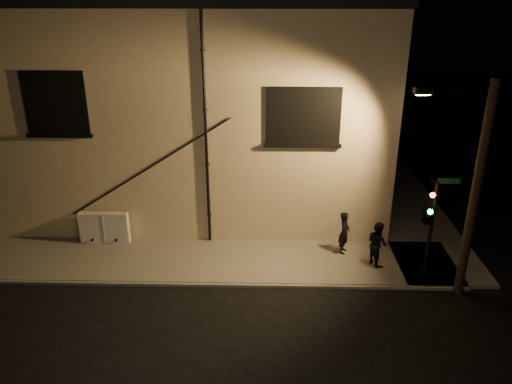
{
  "coord_description": "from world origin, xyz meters",
  "views": [
    {
      "loc": [
        0.39,
        -13.98,
        9.15
      ],
      "look_at": [
        -0.01,
        1.8,
        2.61
      ],
      "focal_mm": 35.0,
      "sensor_mm": 36.0,
      "label": 1
    }
  ],
  "objects_px": {
    "utility_cabinet": "(105,228)",
    "pedestrian_b": "(377,243)",
    "traffic_signal": "(428,213)",
    "streetlamp_pole": "(472,186)",
    "pedestrian_a": "(344,232)"
  },
  "relations": [
    {
      "from": "utility_cabinet",
      "to": "pedestrian_b",
      "type": "xyz_separation_m",
      "value": [
        9.95,
        -1.34,
        0.19
      ]
    },
    {
      "from": "pedestrian_a",
      "to": "streetlamp_pole",
      "type": "xyz_separation_m",
      "value": [
        3.29,
        -2.23,
        2.74
      ]
    },
    {
      "from": "utility_cabinet",
      "to": "streetlamp_pole",
      "type": "height_order",
      "value": "streetlamp_pole"
    },
    {
      "from": "utility_cabinet",
      "to": "pedestrian_b",
      "type": "relative_size",
      "value": 1.15
    },
    {
      "from": "traffic_signal",
      "to": "utility_cabinet",
      "type": "bearing_deg",
      "value": 168.71
    },
    {
      "from": "utility_cabinet",
      "to": "pedestrian_a",
      "type": "height_order",
      "value": "pedestrian_a"
    },
    {
      "from": "utility_cabinet",
      "to": "pedestrian_b",
      "type": "height_order",
      "value": "pedestrian_b"
    },
    {
      "from": "pedestrian_b",
      "to": "streetlamp_pole",
      "type": "height_order",
      "value": "streetlamp_pole"
    },
    {
      "from": "pedestrian_a",
      "to": "pedestrian_b",
      "type": "xyz_separation_m",
      "value": [
        1.03,
        -0.79,
        0.0
      ]
    },
    {
      "from": "pedestrian_a",
      "to": "pedestrian_b",
      "type": "height_order",
      "value": "pedestrian_b"
    },
    {
      "from": "pedestrian_a",
      "to": "pedestrian_b",
      "type": "distance_m",
      "value": 1.3
    },
    {
      "from": "pedestrian_b",
      "to": "traffic_signal",
      "type": "xyz_separation_m",
      "value": [
        1.27,
        -0.9,
        1.58
      ]
    },
    {
      "from": "pedestrian_a",
      "to": "streetlamp_pole",
      "type": "relative_size",
      "value": 0.23
    },
    {
      "from": "pedestrian_b",
      "to": "traffic_signal",
      "type": "height_order",
      "value": "traffic_signal"
    },
    {
      "from": "traffic_signal",
      "to": "pedestrian_b",
      "type": "bearing_deg",
      "value": 144.83
    }
  ]
}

